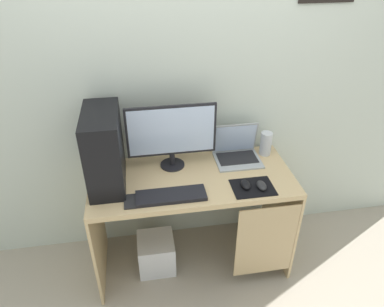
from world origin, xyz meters
TOP-DOWN VIEW (x-y plane):
  - ground_plane at (0.00, 0.00)m, footprint 8.00×8.00m
  - wall_back at (0.00, 0.34)m, footprint 4.00×0.05m
  - desk at (0.02, -0.01)m, footprint 1.32×0.60m
  - pc_tower at (-0.53, 0.04)m, footprint 0.21×0.44m
  - monitor at (-0.11, 0.15)m, footprint 0.58×0.16m
  - laptop at (0.34, 0.17)m, footprint 0.31×0.25m
  - speaker at (0.56, 0.19)m, footprint 0.08×0.08m
  - keyboard at (-0.16, -0.18)m, footprint 0.42×0.14m
  - mousepad at (0.35, -0.17)m, footprint 0.26×0.20m
  - mouse_left at (0.31, -0.16)m, footprint 0.06×0.10m
  - mouse_right at (0.40, -0.19)m, footprint 0.06×0.10m
  - cell_phone at (-0.40, -0.19)m, footprint 0.07×0.13m
  - subwoofer at (-0.27, -0.02)m, footprint 0.26×0.26m

SIDE VIEW (x-z plane):
  - ground_plane at x=0.00m, z-range 0.00..0.00m
  - subwoofer at x=-0.27m, z-range 0.00..0.26m
  - desk at x=0.02m, z-range 0.22..0.98m
  - mousepad at x=0.35m, z-range 0.76..0.77m
  - cell_phone at x=-0.40m, z-range 0.76..0.77m
  - keyboard at x=-0.16m, z-range 0.76..0.78m
  - mouse_left at x=0.31m, z-range 0.77..0.80m
  - mouse_right at x=0.40m, z-range 0.77..0.80m
  - laptop at x=0.34m, z-range 0.69..0.93m
  - speaker at x=0.56m, z-range 0.76..0.93m
  - pc_tower at x=-0.53m, z-range 0.76..1.24m
  - monitor at x=-0.11m, z-range 0.79..1.23m
  - wall_back at x=0.00m, z-range 0.00..2.60m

